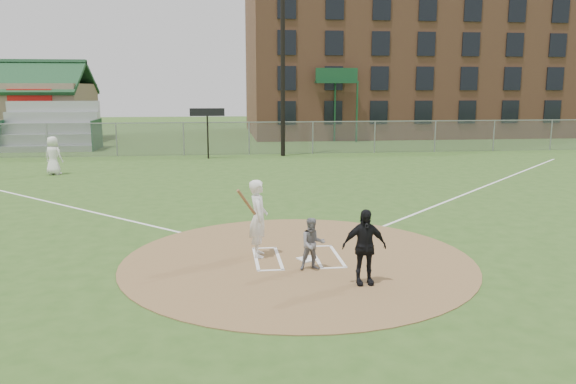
{
  "coord_description": "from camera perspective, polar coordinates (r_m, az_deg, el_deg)",
  "views": [
    {
      "loc": [
        -1.8,
        -12.82,
        4.07
      ],
      "look_at": [
        0.0,
        2.0,
        1.3
      ],
      "focal_mm": 35.0,
      "sensor_mm": 36.0,
      "label": 1
    }
  ],
  "objects": [
    {
      "name": "umpire",
      "position": [
        11.82,
        7.74,
        -5.54
      ],
      "size": [
        0.94,
        0.4,
        1.6
      ],
      "primitive_type": "imported",
      "rotation": [
        0.0,
        0.0,
        0.01
      ],
      "color": "black",
      "rests_on": "dirt_circle"
    },
    {
      "name": "dirt_circle",
      "position": [
        13.57,
        1.03,
        -6.9
      ],
      "size": [
        8.4,
        8.4,
        0.02
      ],
      "primitive_type": "cylinder",
      "color": "olive",
      "rests_on": "ground"
    },
    {
      "name": "ground",
      "position": [
        13.58,
        1.03,
        -6.94
      ],
      "size": [
        140.0,
        140.0,
        0.0
      ],
      "primitive_type": "plane",
      "color": "#2F511B",
      "rests_on": "ground"
    },
    {
      "name": "foul_line_third",
      "position": [
        23.34,
        -24.77,
        -0.5
      ],
      "size": [
        17.04,
        17.04,
        0.01
      ],
      "primitive_type": "cube",
      "rotation": [
        0.0,
        0.0,
        0.79
      ],
      "color": "white",
      "rests_on": "ground"
    },
    {
      "name": "brick_warehouse",
      "position": [
        53.93,
        12.74,
        13.92
      ],
      "size": [
        30.0,
        17.17,
        15.0
      ],
      "color": "#8F583D",
      "rests_on": "ground"
    },
    {
      "name": "light_pole",
      "position": [
        34.13,
        -0.53,
        14.78
      ],
      "size": [
        1.2,
        0.3,
        12.22
      ],
      "color": "black",
      "rests_on": "ground"
    },
    {
      "name": "ondeck_player",
      "position": [
        28.92,
        -22.74,
        3.43
      ],
      "size": [
        1.04,
        0.87,
        1.82
      ],
      "primitive_type": "imported",
      "rotation": [
        0.0,
        0.0,
        2.76
      ],
      "color": "white",
      "rests_on": "ground"
    },
    {
      "name": "foul_line_first",
      "position": [
        24.69,
        19.13,
        0.45
      ],
      "size": [
        17.04,
        17.04,
        0.01
      ],
      "primitive_type": "cube",
      "rotation": [
        0.0,
        0.0,
        -0.79
      ],
      "color": "white",
      "rests_on": "ground"
    },
    {
      "name": "catcher",
      "position": [
        12.68,
        2.51,
        -5.3
      ],
      "size": [
        0.61,
        0.5,
        1.2
      ],
      "primitive_type": "imported",
      "rotation": [
        0.0,
        0.0,
        0.08
      ],
      "color": "slate",
      "rests_on": "dirt_circle"
    },
    {
      "name": "batter_at_plate",
      "position": [
        13.61,
        -3.04,
        -2.67
      ],
      "size": [
        0.79,
        0.98,
        1.89
      ],
      "color": "white",
      "rests_on": "dirt_circle"
    },
    {
      "name": "outfield_fence",
      "position": [
        35.01,
        -3.97,
        5.49
      ],
      "size": [
        56.08,
        0.08,
        2.03
      ],
      "color": "slate",
      "rests_on": "ground"
    },
    {
      "name": "home_plate",
      "position": [
        13.56,
        2.02,
        -6.82
      ],
      "size": [
        0.55,
        0.55,
        0.03
      ],
      "primitive_type": "cube",
      "rotation": [
        0.0,
        0.0,
        0.42
      ],
      "color": "white",
      "rests_on": "dirt_circle"
    },
    {
      "name": "bleachers",
      "position": [
        40.68,
        -23.04,
        6.19
      ],
      "size": [
        6.08,
        3.2,
        3.2
      ],
      "color": "#B7BABF",
      "rests_on": "ground"
    },
    {
      "name": "clubhouse",
      "position": [
        48.63,
        -26.62,
        7.44
      ],
      "size": [
        12.2,
        8.71,
        6.23
      ],
      "color": "gray",
      "rests_on": "ground"
    },
    {
      "name": "batters_boxes",
      "position": [
        13.71,
        0.94,
        -6.66
      ],
      "size": [
        2.08,
        1.88,
        0.01
      ],
      "color": "white",
      "rests_on": "dirt_circle"
    },
    {
      "name": "scoreboard_sign",
      "position": [
        33.08,
        -8.2,
        7.49
      ],
      "size": [
        2.0,
        0.1,
        2.93
      ],
      "color": "black",
      "rests_on": "ground"
    }
  ]
}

